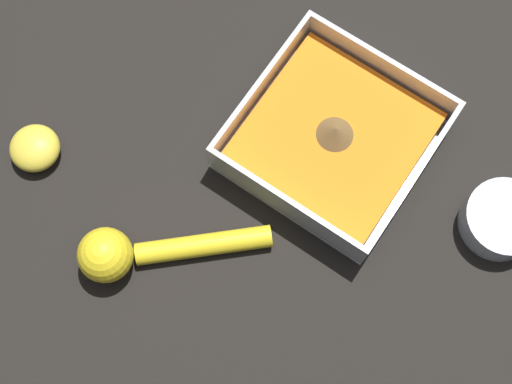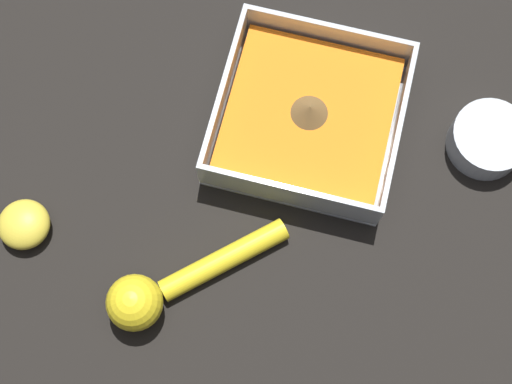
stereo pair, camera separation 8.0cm
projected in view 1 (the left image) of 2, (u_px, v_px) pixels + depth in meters
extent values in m
plane|color=black|center=(348.00, 177.00, 0.84)|extent=(4.00, 4.00, 0.00)
cube|color=silver|center=(332.00, 144.00, 0.85)|extent=(0.21, 0.21, 0.01)
cube|color=silver|center=(381.00, 67.00, 0.85)|extent=(0.21, 0.01, 0.05)
cube|color=silver|center=(286.00, 205.00, 0.80)|extent=(0.21, 0.01, 0.05)
cube|color=silver|center=(411.00, 182.00, 0.81)|extent=(0.01, 0.20, 0.05)
cube|color=silver|center=(261.00, 88.00, 0.84)|extent=(0.01, 0.20, 0.05)
cube|color=orange|center=(334.00, 139.00, 0.84)|extent=(0.19, 0.19, 0.03)
cone|color=brown|center=(336.00, 132.00, 0.81)|extent=(0.04, 0.04, 0.02)
cylinder|color=silver|center=(502.00, 220.00, 0.81)|extent=(0.09, 0.09, 0.04)
cylinder|color=brown|center=(500.00, 221.00, 0.81)|extent=(0.08, 0.08, 0.02)
sphere|color=yellow|center=(105.00, 255.00, 0.78)|extent=(0.06, 0.06, 0.06)
cylinder|color=yellow|center=(204.00, 245.00, 0.81)|extent=(0.13, 0.12, 0.03)
ellipsoid|color=yellow|center=(35.00, 148.00, 0.84)|extent=(0.06, 0.06, 0.03)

